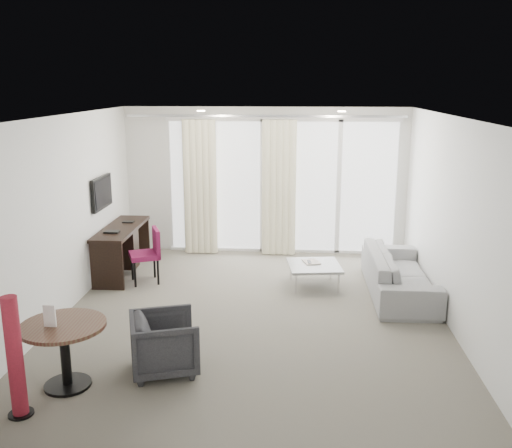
# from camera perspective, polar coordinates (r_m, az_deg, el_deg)

# --- Properties ---
(floor) EXTENTS (5.00, 6.00, 0.00)m
(floor) POSITION_cam_1_polar(r_m,az_deg,el_deg) (7.66, -0.32, -9.10)
(floor) COLOR #625D51
(floor) RESTS_ON ground
(ceiling) EXTENTS (5.00, 6.00, 0.00)m
(ceiling) POSITION_cam_1_polar(r_m,az_deg,el_deg) (7.07, -0.35, 10.71)
(ceiling) COLOR white
(ceiling) RESTS_ON ground
(wall_left) EXTENTS (0.00, 6.00, 2.60)m
(wall_left) POSITION_cam_1_polar(r_m,az_deg,el_deg) (7.85, -18.86, 0.68)
(wall_left) COLOR silver
(wall_left) RESTS_ON ground
(wall_right) EXTENTS (0.00, 6.00, 2.60)m
(wall_right) POSITION_cam_1_polar(r_m,az_deg,el_deg) (7.50, 19.09, 0.07)
(wall_right) COLOR silver
(wall_right) RESTS_ON ground
(wall_front) EXTENTS (5.00, 0.00, 2.60)m
(wall_front) POSITION_cam_1_polar(r_m,az_deg,el_deg) (4.41, -3.32, -8.71)
(wall_front) COLOR silver
(wall_front) RESTS_ON ground
(window_panel) EXTENTS (4.00, 0.02, 2.38)m
(window_panel) POSITION_cam_1_polar(r_m,az_deg,el_deg) (10.18, 2.63, 3.73)
(window_panel) COLOR white
(window_panel) RESTS_ON ground
(window_frame) EXTENTS (4.10, 0.06, 2.44)m
(window_frame) POSITION_cam_1_polar(r_m,az_deg,el_deg) (10.17, 2.63, 3.72)
(window_frame) COLOR white
(window_frame) RESTS_ON ground
(curtain_left) EXTENTS (0.60, 0.20, 2.38)m
(curtain_left) POSITION_cam_1_polar(r_m,az_deg,el_deg) (10.16, -5.62, 3.66)
(curtain_left) COLOR beige
(curtain_left) RESTS_ON ground
(curtain_right) EXTENTS (0.60, 0.20, 2.38)m
(curtain_right) POSITION_cam_1_polar(r_m,az_deg,el_deg) (10.02, 2.32, 3.57)
(curtain_right) COLOR beige
(curtain_right) RESTS_ON ground
(curtain_track) EXTENTS (4.80, 0.04, 0.04)m
(curtain_track) POSITION_cam_1_polar(r_m,az_deg,el_deg) (9.88, 0.92, 10.74)
(curtain_track) COLOR #B2B2B7
(curtain_track) RESTS_ON ceiling
(downlight_a) EXTENTS (0.12, 0.12, 0.02)m
(downlight_a) POSITION_cam_1_polar(r_m,az_deg,el_deg) (8.76, -5.53, 11.19)
(downlight_a) COLOR #FFE0B2
(downlight_a) RESTS_ON ceiling
(downlight_b) EXTENTS (0.12, 0.12, 0.02)m
(downlight_b) POSITION_cam_1_polar(r_m,az_deg,el_deg) (8.67, 8.57, 11.08)
(downlight_b) COLOR #FFE0B2
(downlight_b) RESTS_ON ceiling
(desk) EXTENTS (0.51, 1.64, 0.77)m
(desk) POSITION_cam_1_polar(r_m,az_deg,el_deg) (9.41, -13.23, -2.59)
(desk) COLOR black
(desk) RESTS_ON floor
(tv) EXTENTS (0.05, 0.80, 0.50)m
(tv) POSITION_cam_1_polar(r_m,az_deg,el_deg) (9.14, -15.17, 3.05)
(tv) COLOR black
(tv) RESTS_ON wall_left
(desk_chair) EXTENTS (0.59, 0.58, 0.85)m
(desk_chair) POSITION_cam_1_polar(r_m,az_deg,el_deg) (8.90, -11.10, -3.15)
(desk_chair) COLOR maroon
(desk_chair) RESTS_ON floor
(round_table) EXTENTS (0.90, 0.90, 0.68)m
(round_table) POSITION_cam_1_polar(r_m,az_deg,el_deg) (6.17, -18.53, -12.36)
(round_table) COLOR #452C1E
(round_table) RESTS_ON floor
(menu_card) EXTENTS (0.12, 0.03, 0.22)m
(menu_card) POSITION_cam_1_polar(r_m,az_deg,el_deg) (6.00, -19.89, -9.25)
(menu_card) COLOR white
(menu_card) RESTS_ON round_table
(red_lamp) EXTENTS (0.25, 0.25, 1.17)m
(red_lamp) POSITION_cam_1_polar(r_m,az_deg,el_deg) (5.73, -22.97, -12.17)
(red_lamp) COLOR maroon
(red_lamp) RESTS_ON floor
(tub_armchair) EXTENTS (0.87, 0.86, 0.63)m
(tub_armchair) POSITION_cam_1_polar(r_m,az_deg,el_deg) (6.23, -9.13, -11.72)
(tub_armchair) COLOR #27272A
(tub_armchair) RESTS_ON floor
(coffee_table) EXTENTS (0.85, 0.85, 0.34)m
(coffee_table) POSITION_cam_1_polar(r_m,az_deg,el_deg) (8.69, 5.82, -5.13)
(coffee_table) COLOR gray
(coffee_table) RESTS_ON floor
(remote) EXTENTS (0.07, 0.18, 0.02)m
(remote) POSITION_cam_1_polar(r_m,az_deg,el_deg) (8.70, 5.35, -3.78)
(remote) COLOR black
(remote) RESTS_ON coffee_table
(magazine) EXTENTS (0.30, 0.34, 0.02)m
(magazine) POSITION_cam_1_polar(r_m,az_deg,el_deg) (8.73, 5.55, -3.73)
(magazine) COLOR gray
(magazine) RESTS_ON coffee_table
(sofa) EXTENTS (0.84, 2.16, 0.63)m
(sofa) POSITION_cam_1_polar(r_m,az_deg,el_deg) (8.56, 14.10, -4.78)
(sofa) COLOR gray
(sofa) RESTS_ON floor
(terrace_slab) EXTENTS (5.60, 3.00, 0.12)m
(terrace_slab) POSITION_cam_1_polar(r_m,az_deg,el_deg) (11.93, 2.75, -0.95)
(terrace_slab) COLOR #4D4D50
(terrace_slab) RESTS_ON ground
(rattan_chair_a) EXTENTS (0.61, 0.61, 0.76)m
(rattan_chair_a) POSITION_cam_1_polar(r_m,az_deg,el_deg) (11.15, 3.22, 0.32)
(rattan_chair_a) COLOR brown
(rattan_chair_a) RESTS_ON terrace_slab
(rattan_chair_b) EXTENTS (0.74, 0.74, 0.85)m
(rattan_chair_b) POSITION_cam_1_polar(r_m,az_deg,el_deg) (12.44, 12.26, 1.65)
(rattan_chair_b) COLOR brown
(rattan_chair_b) RESTS_ON terrace_slab
(rattan_table) EXTENTS (0.67, 0.67, 0.52)m
(rattan_table) POSITION_cam_1_polar(r_m,az_deg,el_deg) (11.92, 6.07, 0.56)
(rattan_table) COLOR brown
(rattan_table) RESTS_ON terrace_slab
(balustrade) EXTENTS (5.50, 0.06, 1.05)m
(balustrade) POSITION_cam_1_polar(r_m,az_deg,el_deg) (13.22, 2.92, 3.00)
(balustrade) COLOR #B2B2B7
(balustrade) RESTS_ON terrace_slab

